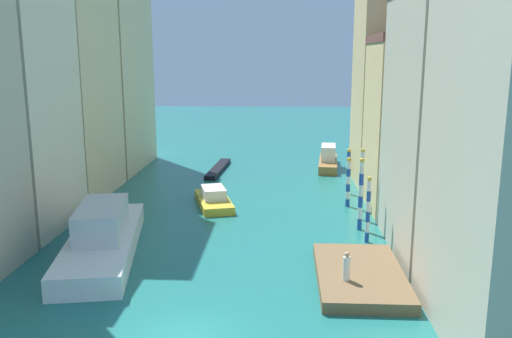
{
  "coord_description": "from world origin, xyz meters",
  "views": [
    {
      "loc": [
        3.99,
        -19.62,
        11.29
      ],
      "look_at": [
        1.54,
        26.37,
        1.5
      ],
      "focal_mm": 37.48,
      "sensor_mm": 36.0,
      "label": 1
    }
  ],
  "objects_px": {
    "person_on_dock": "(347,267)",
    "mooring_pole_3": "(348,181)",
    "gondola_black": "(218,169)",
    "mooring_pole_1": "(361,193)",
    "waterfront_dock": "(360,275)",
    "vaporetto_white": "(103,237)",
    "mooring_pole_0": "(368,209)",
    "mooring_pole_4": "(348,171)",
    "mooring_pole_2": "(362,184)",
    "motorboat_1": "(328,160)",
    "motorboat_0": "(214,199)"
  },
  "relations": [
    {
      "from": "motorboat_0",
      "to": "vaporetto_white",
      "type": "bearing_deg",
      "value": -115.79
    },
    {
      "from": "vaporetto_white",
      "to": "mooring_pole_0",
      "type": "bearing_deg",
      "value": 9.96
    },
    {
      "from": "waterfront_dock",
      "to": "vaporetto_white",
      "type": "distance_m",
      "value": 14.73
    },
    {
      "from": "person_on_dock",
      "to": "gondola_black",
      "type": "height_order",
      "value": "person_on_dock"
    },
    {
      "from": "person_on_dock",
      "to": "motorboat_1",
      "type": "relative_size",
      "value": 0.19
    },
    {
      "from": "mooring_pole_2",
      "to": "vaporetto_white",
      "type": "xyz_separation_m",
      "value": [
        -15.86,
        -7.47,
        -1.55
      ]
    },
    {
      "from": "person_on_dock",
      "to": "mooring_pole_1",
      "type": "relative_size",
      "value": 0.3
    },
    {
      "from": "mooring_pole_1",
      "to": "mooring_pole_2",
      "type": "bearing_deg",
      "value": 81.01
    },
    {
      "from": "mooring_pole_1",
      "to": "gondola_black",
      "type": "height_order",
      "value": "mooring_pole_1"
    },
    {
      "from": "mooring_pole_4",
      "to": "gondola_black",
      "type": "relative_size",
      "value": 0.43
    },
    {
      "from": "waterfront_dock",
      "to": "mooring_pole_0",
      "type": "distance_m",
      "value": 6.24
    },
    {
      "from": "mooring_pole_3",
      "to": "motorboat_0",
      "type": "height_order",
      "value": "mooring_pole_3"
    },
    {
      "from": "mooring_pole_2",
      "to": "mooring_pole_0",
      "type": "bearing_deg",
      "value": -92.9
    },
    {
      "from": "person_on_dock",
      "to": "mooring_pole_3",
      "type": "xyz_separation_m",
      "value": [
        1.8,
        15.16,
        0.72
      ]
    },
    {
      "from": "motorboat_1",
      "to": "vaporetto_white",
      "type": "bearing_deg",
      "value": -120.86
    },
    {
      "from": "waterfront_dock",
      "to": "motorboat_1",
      "type": "distance_m",
      "value": 28.19
    },
    {
      "from": "mooring_pole_3",
      "to": "gondola_black",
      "type": "height_order",
      "value": "mooring_pole_3"
    },
    {
      "from": "mooring_pole_2",
      "to": "mooring_pole_4",
      "type": "distance_m",
      "value": 7.1
    },
    {
      "from": "mooring_pole_2",
      "to": "person_on_dock",
      "type": "bearing_deg",
      "value": -101.04
    },
    {
      "from": "mooring_pole_1",
      "to": "mooring_pole_3",
      "type": "relative_size",
      "value": 1.26
    },
    {
      "from": "motorboat_0",
      "to": "motorboat_1",
      "type": "bearing_deg",
      "value": 55.79
    },
    {
      "from": "mooring_pole_1",
      "to": "mooring_pole_3",
      "type": "bearing_deg",
      "value": 91.59
    },
    {
      "from": "waterfront_dock",
      "to": "mooring_pole_0",
      "type": "relative_size",
      "value": 1.84
    },
    {
      "from": "person_on_dock",
      "to": "motorboat_1",
      "type": "xyz_separation_m",
      "value": [
        1.44,
        29.47,
        -0.38
      ]
    },
    {
      "from": "mooring_pole_2",
      "to": "mooring_pole_3",
      "type": "xyz_separation_m",
      "value": [
        -0.51,
        3.3,
        -0.61
      ]
    },
    {
      "from": "mooring_pole_1",
      "to": "mooring_pole_3",
      "type": "distance_m",
      "value": 5.6
    },
    {
      "from": "person_on_dock",
      "to": "mooring_pole_0",
      "type": "height_order",
      "value": "mooring_pole_0"
    },
    {
      "from": "mooring_pole_2",
      "to": "gondola_black",
      "type": "relative_size",
      "value": 0.57
    },
    {
      "from": "mooring_pole_4",
      "to": "motorboat_1",
      "type": "height_order",
      "value": "mooring_pole_4"
    },
    {
      "from": "mooring_pole_3",
      "to": "gondola_black",
      "type": "relative_size",
      "value": 0.43
    },
    {
      "from": "mooring_pole_1",
      "to": "motorboat_0",
      "type": "distance_m",
      "value": 11.86
    },
    {
      "from": "mooring_pole_0",
      "to": "motorboat_0",
      "type": "xyz_separation_m",
      "value": [
        -10.54,
        7.76,
        -1.61
      ]
    },
    {
      "from": "mooring_pole_3",
      "to": "motorboat_0",
      "type": "relative_size",
      "value": 0.59
    },
    {
      "from": "waterfront_dock",
      "to": "mooring_pole_3",
      "type": "height_order",
      "value": "mooring_pole_3"
    },
    {
      "from": "mooring_pole_4",
      "to": "vaporetto_white",
      "type": "height_order",
      "value": "mooring_pole_4"
    },
    {
      "from": "waterfront_dock",
      "to": "motorboat_0",
      "type": "height_order",
      "value": "motorboat_0"
    },
    {
      "from": "mooring_pole_2",
      "to": "motorboat_1",
      "type": "xyz_separation_m",
      "value": [
        -0.88,
        17.61,
        -1.7
      ]
    },
    {
      "from": "gondola_black",
      "to": "motorboat_1",
      "type": "relative_size",
      "value": 1.14
    },
    {
      "from": "mooring_pole_3",
      "to": "motorboat_1",
      "type": "relative_size",
      "value": 0.49
    },
    {
      "from": "waterfront_dock",
      "to": "mooring_pole_3",
      "type": "relative_size",
      "value": 2.0
    },
    {
      "from": "mooring_pole_3",
      "to": "vaporetto_white",
      "type": "height_order",
      "value": "mooring_pole_3"
    },
    {
      "from": "person_on_dock",
      "to": "vaporetto_white",
      "type": "distance_m",
      "value": 14.24
    },
    {
      "from": "mooring_pole_2",
      "to": "gondola_black",
      "type": "bearing_deg",
      "value": 127.44
    },
    {
      "from": "motorboat_0",
      "to": "waterfront_dock",
      "type": "bearing_deg",
      "value": -55.62
    },
    {
      "from": "mooring_pole_4",
      "to": "person_on_dock",
      "type": "bearing_deg",
      "value": -96.74
    },
    {
      "from": "motorboat_1",
      "to": "mooring_pole_2",
      "type": "bearing_deg",
      "value": -87.15
    },
    {
      "from": "waterfront_dock",
      "to": "motorboat_0",
      "type": "distance_m",
      "value": 16.48
    },
    {
      "from": "mooring_pole_0",
      "to": "motorboat_1",
      "type": "height_order",
      "value": "mooring_pole_0"
    },
    {
      "from": "vaporetto_white",
      "to": "motorboat_0",
      "type": "xyz_separation_m",
      "value": [
        5.08,
        10.5,
        -0.51
      ]
    },
    {
      "from": "vaporetto_white",
      "to": "mooring_pole_4",
      "type": "bearing_deg",
      "value": 42.66
    }
  ]
}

